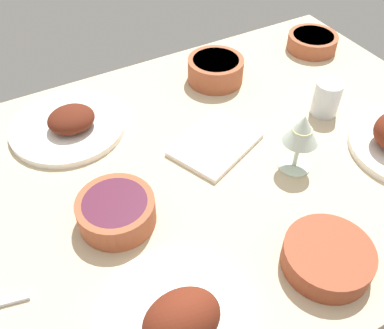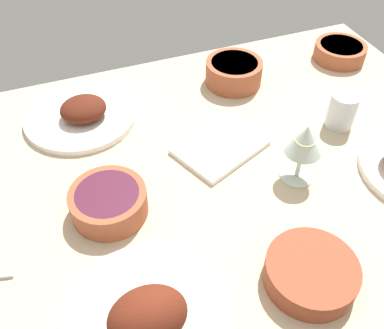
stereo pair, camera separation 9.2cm
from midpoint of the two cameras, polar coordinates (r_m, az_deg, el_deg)
dining_table at (r=95.15cm, az=2.77°, el=-1.84°), size 140.00×90.00×4.00cm
plate_near_viewer at (r=71.22cm, az=-2.28°, el=-19.49°), size 25.92×25.92×10.06cm
plate_far_side at (r=107.76cm, az=-12.00°, el=6.44°), size 27.18×27.18×6.48cm
bowl_onions at (r=84.66cm, az=-7.88°, el=-5.04°), size 15.04×15.04×5.54cm
bowl_soup at (r=118.35cm, az=7.80°, el=11.93°), size 14.94×14.94×6.41cm
bowl_pasta at (r=136.42cm, az=20.81°, el=13.71°), size 14.49×14.49×4.60cm
bowl_potatoes at (r=79.47cm, az=18.73°, el=-13.48°), size 15.90×15.90×4.57cm
wine_glass at (r=89.57cm, az=17.50°, el=2.66°), size 7.60×7.60×14.00cm
water_tumbler at (r=109.79cm, az=21.46°, el=6.52°), size 6.55×6.55×8.68cm
folded_napkin at (r=98.83cm, az=6.39°, el=2.19°), size 23.01×20.21×1.20cm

